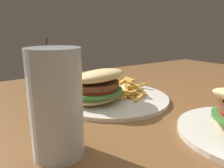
{
  "coord_description": "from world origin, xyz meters",
  "views": [
    {
      "loc": [
        0.43,
        0.33,
        0.97
      ],
      "look_at": [
        0.11,
        -0.14,
        0.82
      ],
      "focal_mm": 35.0,
      "sensor_mm": 36.0,
      "label": 1
    }
  ],
  "objects_px": {
    "juice_glass": "(41,72)",
    "spoon": "(38,96)",
    "beer_glass": "(57,108)",
    "meal_plate_near": "(104,91)"
  },
  "relations": [
    {
      "from": "meal_plate_near",
      "to": "spoon",
      "type": "bearing_deg",
      "value": -45.5
    },
    {
      "from": "beer_glass",
      "to": "spoon",
      "type": "height_order",
      "value": "beer_glass"
    },
    {
      "from": "meal_plate_near",
      "to": "juice_glass",
      "type": "bearing_deg",
      "value": -72.84
    },
    {
      "from": "beer_glass",
      "to": "spoon",
      "type": "xyz_separation_m",
      "value": [
        -0.06,
        -0.3,
        -0.07
      ]
    },
    {
      "from": "juice_glass",
      "to": "spoon",
      "type": "relative_size",
      "value": 0.99
    },
    {
      "from": "beer_glass",
      "to": "spoon",
      "type": "distance_m",
      "value": 0.31
    },
    {
      "from": "meal_plate_near",
      "to": "spoon",
      "type": "relative_size",
      "value": 1.89
    },
    {
      "from": "beer_glass",
      "to": "juice_glass",
      "type": "bearing_deg",
      "value": -103.95
    },
    {
      "from": "beer_glass",
      "to": "spoon",
      "type": "bearing_deg",
      "value": -100.52
    },
    {
      "from": "juice_glass",
      "to": "meal_plate_near",
      "type": "bearing_deg",
      "value": 107.16
    }
  ]
}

